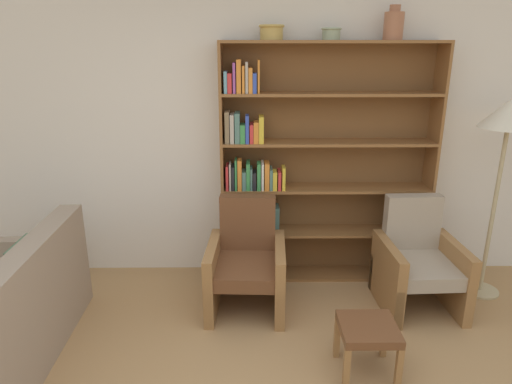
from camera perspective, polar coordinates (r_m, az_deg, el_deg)
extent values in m
cube|color=silver|center=(4.27, 2.10, 7.46)|extent=(12.00, 0.06, 2.75)
cube|color=brown|center=(4.15, -4.18, 3.12)|extent=(0.03, 0.30, 2.19)
cube|color=brown|center=(4.45, 20.98, 2.98)|extent=(0.02, 0.30, 2.19)
cube|color=brown|center=(4.05, 9.62, 18.04)|extent=(1.87, 0.30, 0.03)
cube|color=brown|center=(4.59, 8.19, -10.02)|extent=(1.87, 0.30, 0.03)
cube|color=brown|center=(4.33, 8.55, 3.62)|extent=(1.87, 0.01, 2.19)
cube|color=#994C99|center=(4.44, -3.33, -9.35)|extent=(0.03, 0.13, 0.19)
cube|color=orange|center=(4.47, -2.87, -9.27)|extent=(0.03, 0.19, 0.17)
cube|color=#7F6B4C|center=(4.46, -2.40, -9.32)|extent=(0.03, 0.17, 0.17)
cube|color=red|center=(4.44, -1.87, -8.86)|extent=(0.03, 0.18, 0.25)
cube|color=#B2A899|center=(4.43, -1.32, -9.35)|extent=(0.04, 0.13, 0.19)
cube|color=#994C99|center=(4.43, -0.79, -9.01)|extent=(0.02, 0.15, 0.24)
cube|color=#4C756B|center=(4.43, -0.28, -8.81)|extent=(0.04, 0.16, 0.26)
cube|color=#388C47|center=(4.44, 0.25, -8.85)|extent=(0.02, 0.18, 0.25)
cube|color=brown|center=(4.40, 8.45, -4.81)|extent=(1.87, 0.30, 0.03)
cube|color=#669EB2|center=(4.25, -3.44, -3.81)|extent=(0.03, 0.15, 0.20)
cube|color=#7F6B4C|center=(4.28, -2.96, -3.95)|extent=(0.03, 0.19, 0.16)
cube|color=#388C47|center=(4.25, -2.41, -3.63)|extent=(0.03, 0.15, 0.23)
cube|color=#334CB2|center=(4.27, -1.93, -3.87)|extent=(0.03, 0.17, 0.18)
cube|color=#7F6B4C|center=(4.25, -1.45, -3.44)|extent=(0.03, 0.17, 0.25)
cube|color=orange|center=(4.24, -1.07, -3.81)|extent=(0.02, 0.14, 0.20)
cube|color=white|center=(4.24, -0.66, -3.72)|extent=(0.04, 0.13, 0.22)
cube|color=#7F6B4C|center=(4.25, -0.22, -3.59)|extent=(0.02, 0.16, 0.23)
cube|color=#334CB2|center=(4.25, 0.19, -3.98)|extent=(0.03, 0.14, 0.18)
cube|color=red|center=(4.26, 0.69, -3.31)|extent=(0.02, 0.19, 0.26)
cube|color=#B2A899|center=(4.28, 1.01, -3.87)|extent=(0.02, 0.20, 0.17)
cube|color=#4C756B|center=(4.26, 1.42, -3.69)|extent=(0.03, 0.16, 0.21)
cube|color=black|center=(4.25, 1.99, -3.38)|extent=(0.04, 0.17, 0.26)
cube|color=#4C756B|center=(4.26, 2.59, -3.37)|extent=(0.04, 0.18, 0.25)
cube|color=brown|center=(4.25, 8.72, 0.50)|extent=(1.87, 0.30, 0.02)
cube|color=red|center=(4.12, -3.59, 1.93)|extent=(0.02, 0.18, 0.22)
cube|color=#B2A899|center=(4.11, -3.22, 2.02)|extent=(0.02, 0.15, 0.24)
cube|color=black|center=(4.12, -2.86, 1.90)|extent=(0.02, 0.18, 0.22)
cube|color=#388C47|center=(4.11, -2.51, 2.27)|extent=(0.02, 0.16, 0.28)
cube|color=orange|center=(4.09, -2.05, 2.21)|extent=(0.04, 0.13, 0.28)
cube|color=#4C756B|center=(4.12, -1.49, 1.56)|extent=(0.03, 0.16, 0.17)
cube|color=#388C47|center=(4.12, -0.98, 2.13)|extent=(0.03, 0.19, 0.25)
cube|color=#4C756B|center=(4.11, -0.58, 1.74)|extent=(0.02, 0.16, 0.20)
cube|color=black|center=(4.12, -0.19, 1.54)|extent=(0.03, 0.17, 0.16)
cube|color=#388C47|center=(4.10, 0.36, 2.04)|extent=(0.03, 0.15, 0.24)
cube|color=white|center=(4.13, 0.81, 2.11)|extent=(0.02, 0.20, 0.24)
cube|color=orange|center=(4.11, 1.36, 2.08)|extent=(0.04, 0.16, 0.25)
cube|color=#4C756B|center=(4.13, 1.86, 1.74)|extent=(0.03, 0.18, 0.19)
cube|color=gold|center=(4.11, 2.35, 1.52)|extent=(0.04, 0.14, 0.17)
cube|color=red|center=(4.13, 2.92, 1.60)|extent=(0.03, 0.18, 0.17)
cube|color=gold|center=(4.12, 3.45, 1.79)|extent=(0.03, 0.15, 0.21)
cube|color=brown|center=(4.14, 9.00, 6.15)|extent=(1.87, 0.30, 0.02)
cube|color=#7F6B4C|center=(4.02, -3.60, 8.13)|extent=(0.04, 0.17, 0.27)
cube|color=#B2A899|center=(4.03, -2.99, 7.98)|extent=(0.03, 0.18, 0.25)
cube|color=#4C756B|center=(4.03, -2.34, 8.09)|extent=(0.04, 0.20, 0.26)
cube|color=#388C47|center=(4.01, -1.67, 7.34)|extent=(0.04, 0.14, 0.16)
cube|color=#334CB2|center=(4.00, -1.10, 7.89)|extent=(0.03, 0.15, 0.24)
cube|color=red|center=(4.03, -0.56, 7.41)|extent=(0.03, 0.19, 0.16)
cube|color=orange|center=(4.02, 0.01, 7.52)|extent=(0.04, 0.16, 0.18)
cube|color=gold|center=(4.03, 0.65, 7.88)|extent=(0.04, 0.19, 0.23)
cube|color=brown|center=(4.08, 9.30, 12.03)|extent=(1.87, 0.30, 0.02)
cube|color=#669EB2|center=(3.96, -3.81, 13.54)|extent=(0.03, 0.15, 0.18)
cube|color=red|center=(3.96, -3.29, 13.43)|extent=(0.04, 0.14, 0.16)
cube|color=#994C99|center=(3.97, -2.72, 14.08)|extent=(0.02, 0.19, 0.25)
cube|color=orange|center=(3.97, -2.16, 14.27)|extent=(0.04, 0.19, 0.28)
cube|color=orange|center=(3.97, -1.59, 13.90)|extent=(0.02, 0.18, 0.23)
cube|color=#B2A899|center=(3.96, -1.16, 14.11)|extent=(0.02, 0.16, 0.25)
cube|color=orange|center=(3.96, -0.69, 13.79)|extent=(0.03, 0.16, 0.21)
cube|color=#334CB2|center=(3.96, -0.17, 13.48)|extent=(0.03, 0.17, 0.17)
cube|color=orange|center=(3.96, 0.33, 14.24)|extent=(0.02, 0.18, 0.27)
cylinder|color=tan|center=(4.00, 1.96, 19.28)|extent=(0.19, 0.19, 0.12)
torus|color=tan|center=(4.00, 1.97, 20.02)|extent=(0.21, 0.21, 0.02)
cylinder|color=gray|center=(4.05, 9.38, 18.90)|extent=(0.15, 0.15, 0.09)
torus|color=gray|center=(4.05, 9.41, 19.48)|extent=(0.17, 0.17, 0.02)
cylinder|color=#A36647|center=(4.17, 16.82, 19.24)|extent=(0.16, 0.16, 0.22)
cylinder|color=#A36647|center=(4.18, 17.00, 21.11)|extent=(0.09, 0.09, 0.05)
cube|color=gray|center=(3.54, -25.87, -9.02)|extent=(0.22, 1.55, 0.44)
cube|color=gray|center=(4.40, -25.53, -8.87)|extent=(0.83, 0.14, 0.60)
cube|color=tan|center=(3.44, -29.17, -11.07)|extent=(0.18, 0.36, 0.37)
cube|color=#4C6B4C|center=(3.78, -26.36, -8.04)|extent=(0.18, 0.36, 0.37)
cube|color=olive|center=(3.69, 3.08, -14.54)|extent=(0.07, 0.07, 0.34)
cube|color=olive|center=(3.72, -6.00, -14.32)|extent=(0.07, 0.07, 0.34)
cube|color=olive|center=(4.22, 2.95, -10.06)|extent=(0.07, 0.07, 0.34)
cube|color=olive|center=(4.25, -4.88, -9.91)|extent=(0.07, 0.07, 0.34)
cube|color=brown|center=(3.86, -1.23, -9.50)|extent=(0.51, 0.66, 0.12)
cube|color=brown|center=(3.99, -1.04, -3.98)|extent=(0.48, 0.14, 0.51)
cube|color=olive|center=(3.89, 2.96, -10.63)|extent=(0.11, 0.68, 0.58)
cube|color=olive|center=(3.92, -5.38, -10.46)|extent=(0.11, 0.68, 0.58)
cube|color=olive|center=(4.09, 25.00, -12.94)|extent=(0.07, 0.07, 0.34)
cube|color=olive|center=(3.86, 17.28, -13.85)|extent=(0.07, 0.07, 0.34)
cube|color=olive|center=(4.56, 21.52, -9.15)|extent=(0.07, 0.07, 0.34)
cube|color=olive|center=(4.36, 14.58, -9.70)|extent=(0.07, 0.07, 0.34)
cube|color=tan|center=(4.11, 19.89, -8.85)|extent=(0.51, 0.66, 0.12)
cube|color=tan|center=(4.23, 18.89, -3.69)|extent=(0.48, 0.14, 0.51)
cube|color=olive|center=(4.26, 23.29, -9.54)|extent=(0.11, 0.68, 0.58)
cube|color=olive|center=(4.05, 16.05, -10.17)|extent=(0.11, 0.68, 0.58)
cylinder|color=tan|center=(4.74, 26.17, -10.94)|extent=(0.32, 0.32, 0.02)
cylinder|color=tan|center=(4.45, 27.50, -2.37)|extent=(0.04, 0.04, 1.49)
cone|color=beige|center=(4.26, 29.20, 8.62)|extent=(0.47, 0.47, 0.24)
cube|color=olive|center=(3.48, 10.10, -17.45)|extent=(0.04, 0.04, 0.32)
cube|color=olive|center=(3.55, 15.73, -17.05)|extent=(0.04, 0.04, 0.32)
cube|color=olive|center=(3.21, 11.24, -20.94)|extent=(0.04, 0.04, 0.32)
cube|color=olive|center=(3.29, 17.42, -20.38)|extent=(0.04, 0.04, 0.32)
cube|color=brown|center=(3.27, 13.88, -16.27)|extent=(0.38, 0.38, 0.06)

